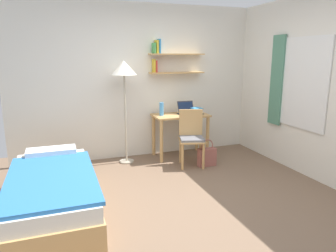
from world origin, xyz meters
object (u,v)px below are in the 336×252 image
desk_chair (191,136)px  book_stack (196,111)px  bed (53,192)px  handbag (207,156)px  laptop (187,111)px  desk (180,123)px  standing_lamp (124,73)px  water_bottle (162,109)px

desk_chair → book_stack: size_ratio=3.68×
bed → handbag: size_ratio=4.40×
book_stack → laptop: bearing=175.1°
laptop → desk: bearing=178.5°
desk_chair → handbag: size_ratio=2.03×
laptop → handbag: bearing=-80.6°
standing_lamp → desk_chair: bearing=-26.8°
desk → water_bottle: size_ratio=4.17×
desk → standing_lamp: standing_lamp is taller
standing_lamp → desk: bearing=0.0°
standing_lamp → water_bottle: bearing=1.8°
laptop → book_stack: size_ratio=1.21×
water_bottle → bed: bearing=-141.3°
desk → handbag: desk is taller
bed → desk_chair: 2.32m
desk → laptop: size_ratio=3.18×
desk → water_bottle: water_bottle is taller
desk → book_stack: 0.36m
desk_chair → water_bottle: (-0.34, 0.51, 0.37)m
desk → bed: bearing=-146.4°
desk → laptop: 0.24m
water_bottle → book_stack: (0.63, -0.04, -0.06)m
bed → desk: desk is taller
bed → standing_lamp: 2.19m
laptop → desk_chair: bearing=-103.5°
desk_chair → water_bottle: water_bottle is taller
desk_chair → standing_lamp: bearing=153.2°
bed → water_bottle: size_ratio=8.59×
laptop → handbag: (0.10, -0.62, -0.65)m
desk_chair → book_stack: 0.63m
bed → desk_chair: bearing=23.5°
desk → laptop: bearing=-1.5°
book_stack → desk_chair: bearing=-122.3°
bed → book_stack: size_ratio=7.95×
standing_lamp → handbag: (1.18, -0.62, -1.31)m
desk → water_bottle: bearing=176.9°
book_stack → desk: bearing=176.4°
book_stack → handbag: 0.88m
bed → standing_lamp: bearing=50.7°
laptop → handbag: laptop is taller
desk_chair → handbag: bearing=-31.9°
water_bottle → book_stack: bearing=-3.4°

